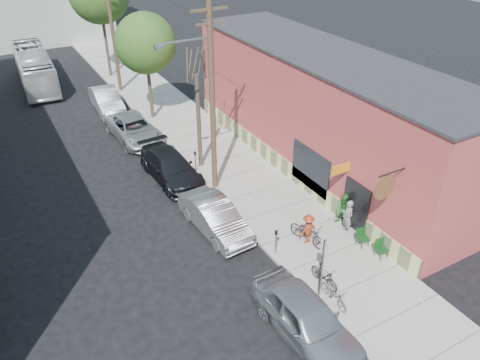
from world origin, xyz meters
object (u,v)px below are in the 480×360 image
cyclist (308,229)px  car_1 (215,217)px  sign_post (323,263)px  parking_meter_near (276,238)px  parking_meter_far (195,158)px  car_2 (171,167)px  car_4 (107,100)px  bus (35,68)px  patio_chair_b (363,238)px  parked_bike_b (334,294)px  utility_pole_near (211,95)px  tree_bare (199,122)px  patron_grey (348,217)px  patio_chair_a (382,249)px  tree_leafy_mid (145,43)px  parked_bike_a (324,276)px  car_3 (134,129)px  car_0 (306,318)px  patron_green (344,210)px

cyclist → car_1: 4.35m
sign_post → parking_meter_near: size_ratio=2.26×
parking_meter_far → car_2: bearing=174.5°
sign_post → car_4: sign_post is taller
parking_meter_near → bus: 28.57m
patio_chair_b → parked_bike_b: bearing=-134.8°
bus → car_2: bearing=-76.2°
utility_pole_near → car_2: size_ratio=1.91×
tree_bare → parked_bike_b: 12.51m
patron_grey → patio_chair_a: bearing=15.5°
tree_leafy_mid → patio_chair_a: tree_leafy_mid is taller
patio_chair_b → tree_leafy_mid: bearing=113.4°
parked_bike_a → car_1: size_ratio=0.33×
patio_chair_a → car_3: size_ratio=0.17×
parking_meter_near → car_1: 3.31m
sign_post → patio_chair_a: (3.76, 0.50, -1.24)m
tree_bare → patio_chair_a: 11.94m
patio_chair_a → car_2: size_ratio=0.17×
patron_grey → car_0: 6.41m
utility_pole_near → tree_bare: (0.41, 2.52, -2.53)m
sign_post → patio_chair_b: bearing=22.4°
car_3 → car_2: bearing=-91.7°
tree_leafy_mid → patio_chair_a: size_ratio=8.19×
patio_chair_a → patron_grey: bearing=102.0°
tree_bare → patio_chair_b: size_ratio=6.20×
parking_meter_near → car_4: (-1.82, 19.71, -0.18)m
cyclist → car_1: cyclist is taller
parking_meter_far → patron_grey: patron_grey is taller
patron_green → car_4: patron_green is taller
patron_grey → car_3: size_ratio=0.33×
parking_meter_near → utility_pole_near: 7.66m
tree_leafy_mid → bus: size_ratio=0.70×
utility_pole_near → tree_leafy_mid: 10.44m
parking_meter_near → tree_bare: (0.55, 8.76, 1.90)m
bus → car_1: bearing=-78.6°
sign_post → patio_chair_b: (3.58, 1.48, -1.24)m
patio_chair_a → car_2: 12.10m
utility_pole_near → patron_green: utility_pole_near is taller
car_3 → patron_green: bearing=-71.8°
tree_bare → car_4: tree_bare is taller
parked_bike_b → bus: 32.11m
car_1 → car_2: size_ratio=0.88×
parked_bike_b → tree_bare: bearing=91.7°
tree_leafy_mid → parked_bike_a: bearing=-89.7°
tree_bare → car_1: size_ratio=1.18×
patron_green → bus: (-9.29, 27.88, 0.45)m
parking_meter_near → car_1: size_ratio=0.27×
parked_bike_a → car_3: car_3 is taller
car_1 → patio_chair_a: bearing=-49.5°
tree_leafy_mid → patio_chair_a: 20.01m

